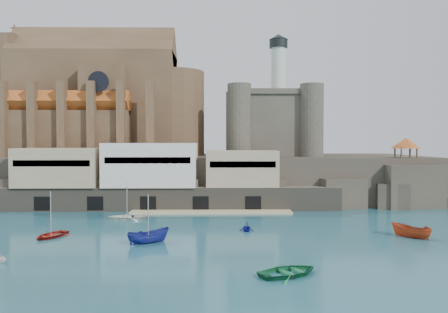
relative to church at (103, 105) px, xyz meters
name	(u,v)px	position (x,y,z in m)	size (l,w,h in m)	color
ground	(196,233)	(24.13, -41.85, -22.13)	(300.00, 300.00, 0.00)	#1B4C5A
promontory	(203,177)	(23.94, -2.48, -17.20)	(100.00, 36.00, 10.00)	#2A2620
quay	(150,178)	(13.94, -18.78, -16.06)	(70.00, 12.00, 13.05)	#5F594C
church	(103,105)	(0.00, 0.00, 0.00)	(47.00, 25.93, 30.51)	#4B3623
castle_keep	(271,121)	(40.21, -0.78, -3.81)	(21.20, 21.20, 29.30)	#413D33
rock_outcrop	(406,187)	(66.13, -16.01, -18.11)	(14.50, 10.50, 8.70)	#2A2620
pavilion	(406,144)	(66.13, -15.85, -9.40)	(6.40, 6.40, 5.40)	#4B3623
boat_0	(51,237)	(4.02, -44.17, -22.13)	(4.08, 1.18, 5.71)	#A01F13
boat_2	(148,243)	(18.19, -48.00, -22.13)	(2.14, 2.20, 5.70)	navy
boat_3	(289,275)	(34.41, -61.98, -22.13)	(4.66, 1.35, 6.53)	#1C6F42
boat_5	(411,237)	(54.13, -45.28, -22.13)	(2.15, 2.20, 5.70)	#A73C19
boat_6	(127,219)	(11.78, -30.36, -22.13)	(4.73, 1.37, 6.63)	white
boat_7	(247,231)	(31.63, -40.29, -22.13)	(2.54, 1.55, 2.95)	navy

